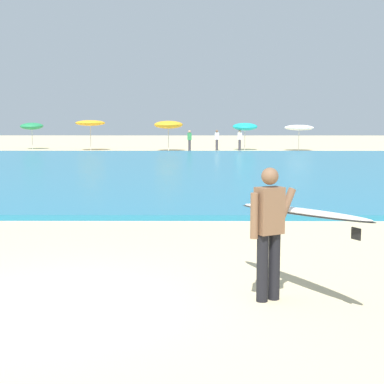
{
  "coord_description": "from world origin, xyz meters",
  "views": [
    {
      "loc": [
        1.67,
        -6.97,
        2.32
      ],
      "look_at": [
        1.61,
        2.65,
        1.1
      ],
      "focal_mm": 52.99,
      "sensor_mm": 36.0,
      "label": 1
    }
  ],
  "objects_px": {
    "beach_umbrella_1": "(90,123)",
    "beach_umbrella_4": "(299,128)",
    "beach_umbrella_2": "(168,125)",
    "beach_umbrella_3": "(245,127)",
    "surfer_with_board": "(283,221)",
    "beachgoer_near_row_left": "(217,139)",
    "beachgoer_near_row_right": "(190,140)",
    "beachgoer_near_row_mid": "(240,139)",
    "beach_umbrella_0": "(32,126)"
  },
  "relations": [
    {
      "from": "beach_umbrella_1",
      "to": "beach_umbrella_3",
      "type": "distance_m",
      "value": 12.04
    },
    {
      "from": "beach_umbrella_3",
      "to": "beachgoer_near_row_right",
      "type": "distance_m",
      "value": 4.79
    },
    {
      "from": "beach_umbrella_3",
      "to": "beachgoer_near_row_right",
      "type": "bearing_deg",
      "value": -156.92
    },
    {
      "from": "beachgoer_near_row_mid",
      "to": "beachgoer_near_row_right",
      "type": "xyz_separation_m",
      "value": [
        -3.87,
        -1.26,
        0.0
      ]
    },
    {
      "from": "beach_umbrella_2",
      "to": "beachgoer_near_row_right",
      "type": "distance_m",
      "value": 2.04
    },
    {
      "from": "beach_umbrella_2",
      "to": "beachgoer_near_row_right",
      "type": "bearing_deg",
      "value": -18.38
    },
    {
      "from": "beach_umbrella_0",
      "to": "beachgoer_near_row_left",
      "type": "height_order",
      "value": "beach_umbrella_0"
    },
    {
      "from": "surfer_with_board",
      "to": "beachgoer_near_row_left",
      "type": "height_order",
      "value": "surfer_with_board"
    },
    {
      "from": "beach_umbrella_1",
      "to": "surfer_with_board",
      "type": "bearing_deg",
      "value": -75.87
    },
    {
      "from": "surfer_with_board",
      "to": "beach_umbrella_3",
      "type": "relative_size",
      "value": 1.13
    },
    {
      "from": "beachgoer_near_row_right",
      "to": "beach_umbrella_0",
      "type": "bearing_deg",
      "value": 165.68
    },
    {
      "from": "beach_umbrella_2",
      "to": "beachgoer_near_row_mid",
      "type": "xyz_separation_m",
      "value": [
        5.48,
        0.73,
        -1.14
      ]
    },
    {
      "from": "surfer_with_board",
      "to": "beach_umbrella_3",
      "type": "distance_m",
      "value": 37.38
    },
    {
      "from": "beachgoer_near_row_left",
      "to": "beachgoer_near_row_right",
      "type": "relative_size",
      "value": 1.0
    },
    {
      "from": "surfer_with_board",
      "to": "beach_umbrella_3",
      "type": "xyz_separation_m",
      "value": [
        2.75,
        37.27,
        0.8
      ]
    },
    {
      "from": "surfer_with_board",
      "to": "beach_umbrella_4",
      "type": "height_order",
      "value": "beach_umbrella_4"
    },
    {
      "from": "beachgoer_near_row_right",
      "to": "beach_umbrella_3",
      "type": "bearing_deg",
      "value": 23.08
    },
    {
      "from": "surfer_with_board",
      "to": "beachgoer_near_row_right",
      "type": "distance_m",
      "value": 35.47
    },
    {
      "from": "beach_umbrella_0",
      "to": "beachgoer_near_row_right",
      "type": "xyz_separation_m",
      "value": [
        12.79,
        -3.26,
        -1.0
      ]
    },
    {
      "from": "beach_umbrella_1",
      "to": "beach_umbrella_2",
      "type": "xyz_separation_m",
      "value": [
        6.1,
        -0.91,
        -0.13
      ]
    },
    {
      "from": "beach_umbrella_2",
      "to": "beach_umbrella_4",
      "type": "xyz_separation_m",
      "value": [
        9.97,
        0.33,
        -0.22
      ]
    },
    {
      "from": "surfer_with_board",
      "to": "beachgoer_near_row_right",
      "type": "height_order",
      "value": "surfer_with_board"
    },
    {
      "from": "surfer_with_board",
      "to": "beach_umbrella_4",
      "type": "xyz_separation_m",
      "value": [
        6.8,
        36.3,
        0.73
      ]
    },
    {
      "from": "beach_umbrella_1",
      "to": "beach_umbrella_4",
      "type": "xyz_separation_m",
      "value": [
        16.08,
        -0.58,
        -0.35
      ]
    },
    {
      "from": "beachgoer_near_row_mid",
      "to": "beach_umbrella_1",
      "type": "bearing_deg",
      "value": 179.12
    },
    {
      "from": "beachgoer_near_row_mid",
      "to": "beach_umbrella_2",
      "type": "bearing_deg",
      "value": -172.42
    },
    {
      "from": "beach_umbrella_2",
      "to": "beach_umbrella_3",
      "type": "height_order",
      "value": "beach_umbrella_2"
    },
    {
      "from": "surfer_with_board",
      "to": "beachgoer_near_row_right",
      "type": "relative_size",
      "value": 1.56
    },
    {
      "from": "beach_umbrella_3",
      "to": "beach_umbrella_4",
      "type": "height_order",
      "value": "beach_umbrella_3"
    },
    {
      "from": "beach_umbrella_1",
      "to": "beachgoer_near_row_left",
      "type": "bearing_deg",
      "value": -0.53
    },
    {
      "from": "beach_umbrella_3",
      "to": "beach_umbrella_4",
      "type": "xyz_separation_m",
      "value": [
        4.05,
        -0.97,
        -0.06
      ]
    },
    {
      "from": "surfer_with_board",
      "to": "beach_umbrella_2",
      "type": "xyz_separation_m",
      "value": [
        -3.18,
        35.97,
        0.95
      ]
    },
    {
      "from": "beachgoer_near_row_right",
      "to": "beachgoer_near_row_mid",
      "type": "bearing_deg",
      "value": 18.08
    },
    {
      "from": "beach_umbrella_3",
      "to": "beachgoer_near_row_mid",
      "type": "relative_size",
      "value": 1.38
    },
    {
      "from": "beachgoer_near_row_left",
      "to": "beachgoer_near_row_right",
      "type": "xyz_separation_m",
      "value": [
        -2.1,
        -1.35,
        0.0
      ]
    },
    {
      "from": "beachgoer_near_row_mid",
      "to": "beach_umbrella_3",
      "type": "bearing_deg",
      "value": 52.13
    },
    {
      "from": "beach_umbrella_1",
      "to": "beach_umbrella_4",
      "type": "relative_size",
      "value": 1.04
    },
    {
      "from": "beach_umbrella_1",
      "to": "beach_umbrella_2",
      "type": "relative_size",
      "value": 1.01
    },
    {
      "from": "beach_umbrella_3",
      "to": "surfer_with_board",
      "type": "bearing_deg",
      "value": -94.22
    },
    {
      "from": "beach_umbrella_2",
      "to": "surfer_with_board",
      "type": "bearing_deg",
      "value": -84.95
    },
    {
      "from": "beachgoer_near_row_mid",
      "to": "beachgoer_near_row_left",
      "type": "bearing_deg",
      "value": 177.17
    },
    {
      "from": "beach_umbrella_0",
      "to": "beachgoer_near_row_left",
      "type": "xyz_separation_m",
      "value": [
        14.89,
        -1.91,
        -1.0
      ]
    },
    {
      "from": "surfer_with_board",
      "to": "beach_umbrella_4",
      "type": "bearing_deg",
      "value": 79.39
    },
    {
      "from": "beach_umbrella_2",
      "to": "beach_umbrella_3",
      "type": "relative_size",
      "value": 1.05
    },
    {
      "from": "surfer_with_board",
      "to": "beachgoer_near_row_mid",
      "type": "distance_m",
      "value": 36.77
    },
    {
      "from": "surfer_with_board",
      "to": "beachgoer_near_row_left",
      "type": "xyz_separation_m",
      "value": [
        0.54,
        36.78,
        -0.18
      ]
    },
    {
      "from": "beach_umbrella_0",
      "to": "beachgoer_near_row_left",
      "type": "relative_size",
      "value": 1.38
    },
    {
      "from": "surfer_with_board",
      "to": "beachgoer_near_row_mid",
      "type": "relative_size",
      "value": 1.56
    },
    {
      "from": "beach_umbrella_2",
      "to": "beach_umbrella_4",
      "type": "height_order",
      "value": "beach_umbrella_2"
    },
    {
      "from": "beach_umbrella_2",
      "to": "beachgoer_near_row_left",
      "type": "distance_m",
      "value": 3.97
    }
  ]
}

